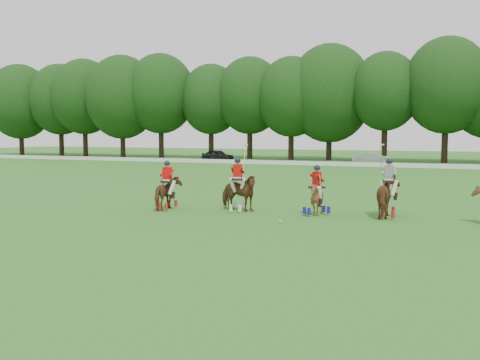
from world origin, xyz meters
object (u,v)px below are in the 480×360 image
at_px(polo_red_a, 167,192).
at_px(polo_ball, 280,221).
at_px(car_mid, 372,158).
at_px(polo_red_b, 238,192).
at_px(car_left, 218,155).
at_px(polo_red_c, 317,198).
at_px(polo_stripe_a, 388,196).

relative_size(polo_red_a, polo_ball, 24.14).
relative_size(car_mid, polo_red_b, 1.44).
height_order(car_left, polo_red_c, polo_red_c).
bearing_deg(polo_red_c, polo_stripe_a, 12.07).
bearing_deg(polo_ball, car_mid, 93.88).
bearing_deg(polo_ball, polo_red_c, 69.76).
bearing_deg(polo_red_c, car_mid, 95.36).
bearing_deg(car_mid, car_left, 80.18).
xyz_separation_m(polo_red_c, polo_ball, (-0.83, -2.25, -0.69)).
height_order(car_mid, polo_red_a, polo_red_a).
height_order(polo_red_a, polo_red_c, polo_red_a).
relative_size(polo_red_c, polo_stripe_a, 0.71).
relative_size(car_left, car_mid, 0.98).
distance_m(polo_red_a, polo_red_c, 6.63).
height_order(car_mid, polo_red_b, polo_red_b).
distance_m(car_mid, polo_ball, 40.17).
distance_m(car_left, polo_stripe_a, 44.76).
bearing_deg(polo_red_a, car_left, 111.82).
relative_size(car_mid, polo_red_a, 1.89).
bearing_deg(polo_stripe_a, polo_ball, -141.86).
bearing_deg(car_left, car_mid, -82.55).
bearing_deg(car_mid, polo_red_c, 175.54).
distance_m(polo_red_a, polo_red_b, 3.18).
distance_m(polo_red_c, polo_stripe_a, 2.86).
bearing_deg(polo_ball, polo_stripe_a, 38.14).
height_order(polo_red_b, polo_red_c, polo_red_b).
bearing_deg(polo_stripe_a, polo_red_a, -171.08).
bearing_deg(polo_red_a, car_mid, 85.54).
height_order(polo_stripe_a, polo_ball, polo_stripe_a).
bearing_deg(polo_ball, polo_red_a, 166.48).
distance_m(car_mid, polo_red_a, 38.82).
xyz_separation_m(polo_stripe_a, polo_ball, (-3.63, -2.85, -0.83)).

